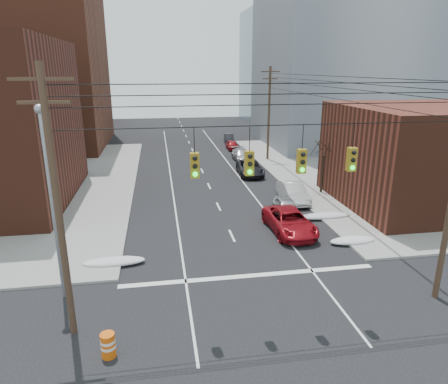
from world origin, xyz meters
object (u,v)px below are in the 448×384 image
object	(u,v)px
parked_car_a	(286,207)
construction_barrel	(108,345)
parked_car_b	(293,192)
red_pickup	(289,221)
lot_car_d	(25,171)
parked_car_c	(250,168)
parked_car_e	(232,145)
parked_car_d	(242,155)
parked_car_f	(229,138)
lot_car_a	(40,182)
lot_car_b	(43,174)

from	to	relation	value
parked_car_a	construction_barrel	size ratio (longest dim) A/B	3.85
parked_car_b	red_pickup	bearing A→B (deg)	-109.64
parked_car_a	lot_car_d	world-z (taller)	lot_car_d
parked_car_c	lot_car_d	world-z (taller)	lot_car_d
parked_car_a	lot_car_d	size ratio (longest dim) A/B	0.90
parked_car_b	parked_car_e	xyz separation A→B (m)	(-0.95, 22.97, -0.18)
parked_car_a	parked_car_d	size ratio (longest dim) A/B	0.81
parked_car_c	parked_car_b	bearing A→B (deg)	-76.56
parked_car_c	parked_car_e	size ratio (longest dim) A/B	1.47
parked_car_a	parked_car_f	distance (m)	31.69
parked_car_a	parked_car_c	world-z (taller)	parked_car_c
construction_barrel	red_pickup	bearing A→B (deg)	44.73
parked_car_e	lot_car_a	world-z (taller)	lot_car_a
lot_car_a	parked_car_d	bearing A→B (deg)	-71.09
parked_car_a	lot_car_d	xyz separation A→B (m)	(-22.83, 14.31, 0.22)
parked_car_c	lot_car_d	size ratio (longest dim) A/B	1.22
parked_car_b	parked_car_d	bearing A→B (deg)	95.11
red_pickup	lot_car_b	size ratio (longest dim) A/B	1.17
parked_car_b	lot_car_a	world-z (taller)	parked_car_b
parked_car_c	parked_car_d	xyz separation A→B (m)	(0.54, 6.75, -0.04)
parked_car_a	parked_car_d	world-z (taller)	parked_car_d
red_pickup	parked_car_d	world-z (taller)	red_pickup
parked_car_d	parked_car_f	world-z (taller)	parked_car_d
parked_car_f	construction_barrel	size ratio (longest dim) A/B	3.88
parked_car_a	parked_car_e	xyz separation A→B (m)	(0.65, 26.08, -0.05)
red_pickup	lot_car_b	distance (m)	25.51
parked_car_c	lot_car_b	world-z (taller)	parked_car_c
parked_car_c	construction_barrel	distance (m)	28.69
red_pickup	lot_car_d	xyz separation A→B (m)	(-22.02, 17.49, 0.12)
parked_car_d	parked_car_e	distance (m)	7.06
parked_car_c	lot_car_d	xyz separation A→B (m)	(-22.83, 2.04, 0.15)
red_pickup	lot_car_b	xyz separation A→B (m)	(-19.90, 15.97, 0.04)
parked_car_b	parked_car_f	world-z (taller)	parked_car_b
red_pickup	lot_car_d	distance (m)	28.12
red_pickup	parked_car_e	bearing A→B (deg)	84.97
parked_car_e	lot_car_a	distance (m)	26.38
parked_car_e	parked_car_d	bearing A→B (deg)	-90.56
lot_car_a	lot_car_d	bearing A→B (deg)	26.30
lot_car_d	construction_barrel	distance (m)	30.38
parked_car_d	lot_car_b	bearing A→B (deg)	-165.13
red_pickup	parked_car_c	bearing A→B (deg)	84.83
parked_car_d	red_pickup	bearing A→B (deg)	-94.95
lot_car_d	parked_car_b	bearing A→B (deg)	-135.50
parked_car_b	lot_car_d	size ratio (longest dim) A/B	1.11
parked_car_c	parked_car_f	bearing A→B (deg)	90.05
lot_car_b	construction_barrel	size ratio (longest dim) A/B	4.70
parked_car_f	lot_car_b	distance (m)	28.90
lot_car_b	parked_car_a	bearing A→B (deg)	-135.74
parked_car_b	construction_barrel	xyz separation A→B (m)	(-13.27, -17.05, -0.27)
parked_car_b	lot_car_a	distance (m)	23.01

